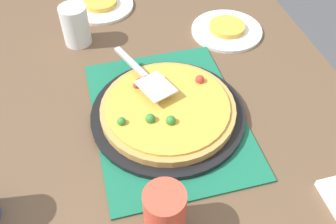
{
  "coord_description": "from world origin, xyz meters",
  "views": [
    {
      "loc": [
        0.61,
        -0.16,
        1.46
      ],
      "look_at": [
        0.0,
        0.0,
        0.77
      ],
      "focal_mm": 40.56,
      "sensor_mm": 36.0,
      "label": 1
    }
  ],
  "objects": [
    {
      "name": "pizza_server",
      "position": [
        -0.09,
        -0.04,
        0.82
      ],
      "size": [
        0.23,
        0.12,
        0.01
      ],
      "color": "silver",
      "rests_on": "pizza"
    },
    {
      "name": "placemat",
      "position": [
        0.0,
        0.0,
        0.75
      ],
      "size": [
        0.48,
        0.36,
        0.01
      ],
      "primitive_type": "cube",
      "color": "#196B4C",
      "rests_on": "dining_table"
    },
    {
      "name": "pizza",
      "position": [
        -0.0,
        -0.0,
        0.78
      ],
      "size": [
        0.33,
        0.33,
        0.05
      ],
      "color": "tan",
      "rests_on": "pizza_pan"
    },
    {
      "name": "served_slice_right",
      "position": [
        -0.3,
        0.27,
        0.77
      ],
      "size": [
        0.11,
        0.11,
        0.02
      ],
      "primitive_type": "cylinder",
      "color": "gold",
      "rests_on": "plate_far_right"
    },
    {
      "name": "pizza_pan",
      "position": [
        0.0,
        0.0,
        0.76
      ],
      "size": [
        0.38,
        0.38,
        0.01
      ],
      "primitive_type": "cylinder",
      "color": "black",
      "rests_on": "placemat"
    },
    {
      "name": "dining_table",
      "position": [
        0.0,
        0.0,
        0.64
      ],
      "size": [
        1.4,
        1.0,
        0.75
      ],
      "color": "brown",
      "rests_on": "ground_plane"
    },
    {
      "name": "plate_near_left",
      "position": [
        -0.54,
        -0.1,
        0.76
      ],
      "size": [
        0.22,
        0.22,
        0.01
      ],
      "primitive_type": "cylinder",
      "color": "white",
      "rests_on": "dining_table"
    },
    {
      "name": "cup_far",
      "position": [
        -0.37,
        -0.19,
        0.81
      ],
      "size": [
        0.08,
        0.08,
        0.12
      ],
      "primitive_type": "cylinder",
      "color": "white",
      "rests_on": "dining_table"
    },
    {
      "name": "cup_corner",
      "position": [
        0.28,
        -0.08,
        0.81
      ],
      "size": [
        0.08,
        0.08,
        0.12
      ],
      "primitive_type": "cylinder",
      "color": "#E04C38",
      "rests_on": "dining_table"
    },
    {
      "name": "served_slice_left",
      "position": [
        -0.54,
        -0.1,
        0.77
      ],
      "size": [
        0.11,
        0.11,
        0.02
      ],
      "primitive_type": "cylinder",
      "color": "gold",
      "rests_on": "plate_near_left"
    },
    {
      "name": "plate_far_right",
      "position": [
        -0.3,
        0.27,
        0.76
      ],
      "size": [
        0.22,
        0.22,
        0.01
      ],
      "primitive_type": "cylinder",
      "color": "white",
      "rests_on": "dining_table"
    }
  ]
}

